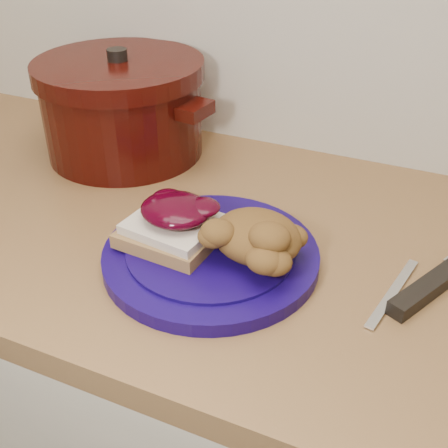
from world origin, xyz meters
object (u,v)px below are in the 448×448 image
at_px(plate, 211,256).
at_px(dutch_oven, 123,107).
at_px(butter_knife, 393,292).
at_px(pepper_grinder, 111,107).
at_px(chef_knife, 448,273).

relative_size(plate, dutch_oven, 0.82).
bearing_deg(butter_knife, dutch_oven, 78.54).
xyz_separation_m(butter_knife, dutch_oven, (-0.51, 0.21, 0.08)).
relative_size(butter_knife, pepper_grinder, 1.13).
relative_size(dutch_oven, pepper_grinder, 2.58).
bearing_deg(dutch_oven, pepper_grinder, 148.55).
height_order(chef_knife, pepper_grinder, pepper_grinder).
distance_m(butter_knife, dutch_oven, 0.56).
xyz_separation_m(chef_knife, pepper_grinder, (-0.61, 0.18, 0.06)).
distance_m(plate, dutch_oven, 0.38).
distance_m(plate, pepper_grinder, 0.42).
bearing_deg(plate, dutch_oven, 139.55).
distance_m(plate, butter_knife, 0.23).
height_order(chef_knife, butter_knife, chef_knife).
bearing_deg(pepper_grinder, butter_knife, -22.94).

